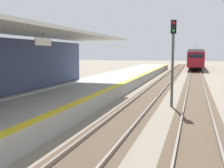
# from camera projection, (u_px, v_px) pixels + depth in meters

# --- Properties ---
(station_platform) EXTENTS (5.00, 80.00, 0.91)m
(station_platform) POSITION_uv_depth(u_px,v_px,m) (63.00, 99.00, 16.02)
(station_platform) COLOR #999993
(station_platform) RESTS_ON ground
(track_pair_nearest_platform) EXTENTS (2.34, 120.00, 0.16)m
(track_pair_nearest_platform) POSITION_uv_depth(u_px,v_px,m) (146.00, 99.00, 18.56)
(track_pair_nearest_platform) COLOR #4C3D2D
(track_pair_nearest_platform) RESTS_ON ground
(track_pair_middle) EXTENTS (2.34, 120.00, 0.16)m
(track_pair_middle) POSITION_uv_depth(u_px,v_px,m) (196.00, 101.00, 17.55)
(track_pair_middle) COLOR #4C3D2D
(track_pair_middle) RESTS_ON ground
(approaching_train) EXTENTS (2.93, 19.60, 4.76)m
(approaching_train) POSITION_uv_depth(u_px,v_px,m) (196.00, 58.00, 52.77)
(approaching_train) COLOR maroon
(approaching_train) RESTS_ON ground
(rail_signal_post) EXTENTS (0.32, 0.34, 5.20)m
(rail_signal_post) POSITION_uv_depth(u_px,v_px,m) (173.00, 54.00, 15.75)
(rail_signal_post) COLOR #4C4C4C
(rail_signal_post) RESTS_ON ground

